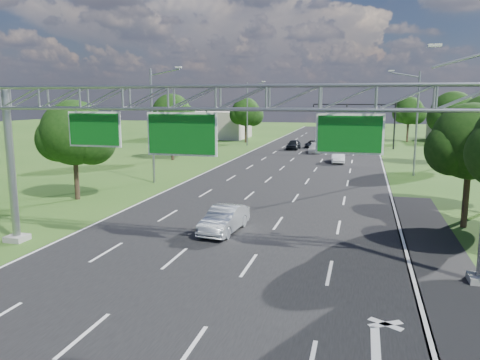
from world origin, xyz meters
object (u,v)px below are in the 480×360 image
(silver_sedan, at_px, (224,219))
(box_truck, at_px, (372,135))
(traffic_signal, at_px, (370,114))
(sign_gantry, at_px, (220,111))

(silver_sedan, bearing_deg, box_truck, 86.23)
(traffic_signal, bearing_deg, box_truck, 86.41)
(sign_gantry, bearing_deg, traffic_signal, 82.32)
(traffic_signal, xyz_separation_m, box_truck, (0.52, 8.30, -3.64))
(traffic_signal, relative_size, silver_sedan, 2.72)
(sign_gantry, height_order, traffic_signal, sign_gantry)
(box_truck, bearing_deg, traffic_signal, -94.71)
(traffic_signal, bearing_deg, silver_sedan, -99.71)
(traffic_signal, height_order, box_truck, traffic_signal)
(silver_sedan, height_order, box_truck, box_truck)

